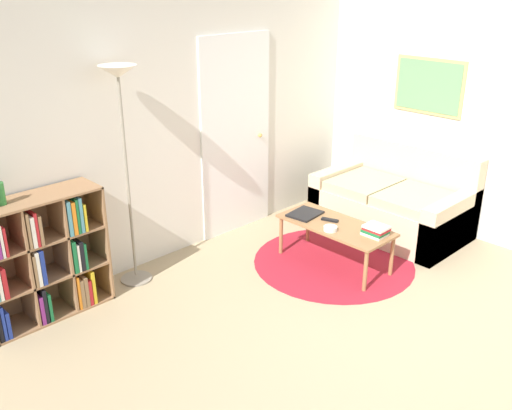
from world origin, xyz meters
The scene contains 13 objects.
ground_plane centered at (0.00, 0.00, 0.00)m, with size 14.00×14.00×0.00m, color tan.
wall_back centered at (0.03, 2.65, 1.29)m, with size 7.54×0.11×2.60m.
wall_right centered at (2.30, 1.31, 1.30)m, with size 0.08×5.63×2.60m.
rug centered at (0.79, 1.39, 0.00)m, with size 1.51×1.51×0.01m.
bookshelf centered at (-1.56, 2.44, 0.50)m, with size 0.98×0.34×1.01m.
floor_lamp centered at (-0.73, 2.42, 1.58)m, with size 0.30×0.30×1.89m.
couch centered at (1.86, 1.44, 0.28)m, with size 0.92×1.51×0.86m.
coffee_table centered at (0.77, 1.37, 0.37)m, with size 0.48×1.07×0.41m.
laptop centered at (0.73, 1.71, 0.42)m, with size 0.33×0.28×0.02m.
bowl centered at (0.63, 1.32, 0.43)m, with size 0.12×0.12×0.04m.
book_stack_on_table centered at (0.83, 0.98, 0.46)m, with size 0.17×0.21×0.10m.
remote centered at (0.79, 1.46, 0.42)m, with size 0.10×0.17×0.02m.
bottle_right centered at (-1.75, 2.45, 1.09)m, with size 0.07×0.07×0.21m.
Camera 1 is at (-3.08, -1.55, 2.56)m, focal length 40.00 mm.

